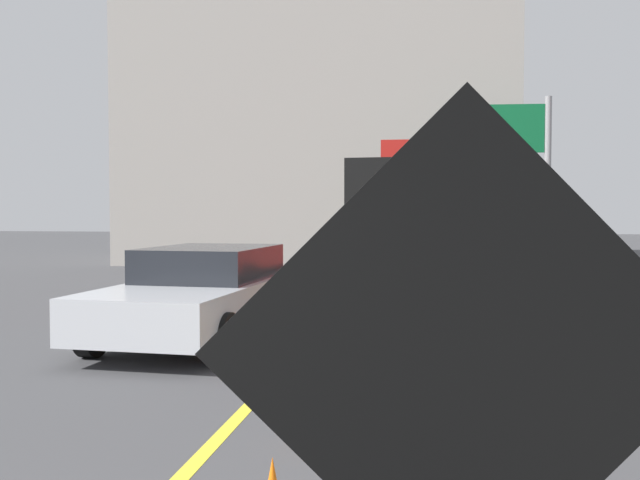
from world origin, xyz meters
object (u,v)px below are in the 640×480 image
(highway_guide_sign, at_px, (518,156))
(arrow_board_trailer, at_px, (400,314))
(pickup_car, at_px, (206,292))
(roadwork_sign, at_px, (464,368))
(box_truck, at_px, (441,220))
(traffic_cone_mid_lane, at_px, (324,409))
(traffic_cone_far_lane, at_px, (337,355))

(highway_guide_sign, bearing_deg, arrow_board_trailer, -105.44)
(pickup_car, height_order, highway_guide_sign, highway_guide_sign)
(roadwork_sign, distance_m, box_truck, 13.56)
(box_truck, bearing_deg, traffic_cone_mid_lane, -95.95)
(roadwork_sign, height_order, pickup_car, roadwork_sign)
(pickup_car, relative_size, traffic_cone_far_lane, 8.52)
(roadwork_sign, bearing_deg, pickup_car, 113.11)
(roadwork_sign, xyz_separation_m, traffic_cone_far_lane, (-1.18, 5.83, -1.17))
(arrow_board_trailer, xyz_separation_m, traffic_cone_mid_lane, (-0.41, -4.38, -0.18))
(roadwork_sign, height_order, traffic_cone_far_lane, roadwork_sign)
(roadwork_sign, relative_size, highway_guide_sign, 0.47)
(pickup_car, bearing_deg, traffic_cone_far_lane, -46.15)
(box_truck, distance_m, traffic_cone_mid_lane, 10.14)
(roadwork_sign, relative_size, pickup_car, 0.45)
(pickup_car, relative_size, highway_guide_sign, 1.04)
(box_truck, relative_size, traffic_cone_far_lane, 11.21)
(pickup_car, bearing_deg, arrow_board_trailer, -6.15)
(arrow_board_trailer, xyz_separation_m, highway_guide_sign, (2.71, 9.81, 2.94))
(roadwork_sign, height_order, traffic_cone_mid_lane, roadwork_sign)
(arrow_board_trailer, distance_m, box_truck, 5.78)
(arrow_board_trailer, height_order, traffic_cone_far_lane, arrow_board_trailer)
(box_truck, bearing_deg, roadwork_sign, -90.24)
(box_truck, bearing_deg, pickup_car, -124.20)
(roadwork_sign, distance_m, pickup_car, 9.03)
(traffic_cone_far_lane, bearing_deg, arrow_board_trailer, 74.06)
(traffic_cone_far_lane, bearing_deg, traffic_cone_mid_lane, -85.06)
(arrow_board_trailer, height_order, pickup_car, arrow_board_trailer)
(roadwork_sign, xyz_separation_m, arrow_board_trailer, (-0.57, 7.96, -0.99))
(highway_guide_sign, distance_m, traffic_cone_mid_lane, 14.86)
(arrow_board_trailer, height_order, traffic_cone_mid_lane, arrow_board_trailer)
(roadwork_sign, relative_size, box_truck, 0.34)
(box_truck, distance_m, highway_guide_sign, 4.99)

